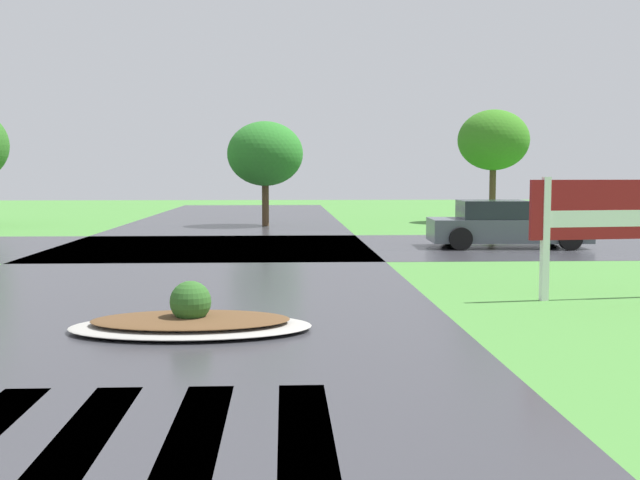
% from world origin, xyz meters
% --- Properties ---
extents(asphalt_roadway, '(9.04, 80.00, 0.01)m').
position_xyz_m(asphalt_roadway, '(0.00, 10.00, 0.00)').
color(asphalt_roadway, '#35353A').
rests_on(asphalt_roadway, ground).
extents(asphalt_cross_road, '(90.00, 8.13, 0.01)m').
position_xyz_m(asphalt_cross_road, '(0.00, 20.18, 0.00)').
color(asphalt_cross_road, '#35353A').
rests_on(asphalt_cross_road, ground).
extents(crosswalk_stripes, '(4.95, 3.40, 0.01)m').
position_xyz_m(crosswalk_stripes, '(0.00, 3.59, 0.00)').
color(crosswalk_stripes, white).
rests_on(crosswalk_stripes, ground).
extents(estate_billboard, '(2.50, 0.42, 2.07)m').
position_xyz_m(estate_billboard, '(7.39, 10.50, 1.40)').
color(estate_billboard, white).
rests_on(estate_billboard, ground).
extents(median_island, '(3.27, 1.80, 0.68)m').
position_xyz_m(median_island, '(0.82, 8.09, 0.13)').
color(median_island, '#9E9B93').
rests_on(median_island, ground).
extents(car_dark_suv, '(4.53, 2.26, 1.35)m').
position_xyz_m(car_dark_suv, '(8.42, 19.76, 0.62)').
color(car_dark_suv, '#4C545B').
rests_on(car_dark_suv, ground).
extents(background_treeline, '(44.98, 5.96, 5.11)m').
position_xyz_m(background_treeline, '(-2.89, 30.24, 3.36)').
color(background_treeline, '#4C3823').
rests_on(background_treeline, ground).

